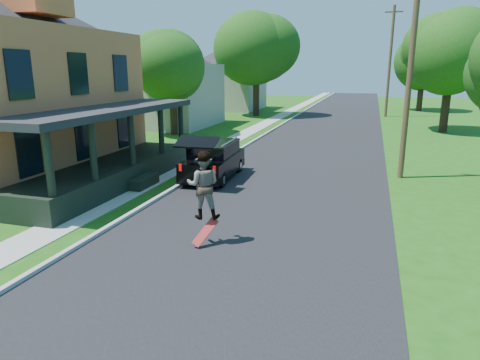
% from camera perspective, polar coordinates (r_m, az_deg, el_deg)
% --- Properties ---
extents(ground, '(140.00, 140.00, 0.00)m').
position_cam_1_polar(ground, '(10.27, -2.59, -11.90)').
color(ground, '#1C4E0F').
rests_on(ground, ground).
extents(street, '(8.00, 120.00, 0.02)m').
position_cam_1_polar(street, '(29.18, 10.66, 5.28)').
color(street, black).
rests_on(street, ground).
extents(curb, '(0.15, 120.00, 0.12)m').
position_cam_1_polar(curb, '(29.89, 2.89, 5.73)').
color(curb, '#A5A49F').
rests_on(curb, ground).
extents(sidewalk, '(1.30, 120.00, 0.03)m').
position_cam_1_polar(sidewalk, '(30.30, 0.03, 5.87)').
color(sidewalk, gray).
rests_on(sidewalk, ground).
extents(front_walk, '(6.50, 1.20, 0.03)m').
position_cam_1_polar(front_walk, '(19.87, -23.10, 0.05)').
color(front_walk, gray).
rests_on(front_walk, ground).
extents(neighbor_house_mid, '(12.78, 12.78, 8.30)m').
position_cam_1_polar(neighbor_house_mid, '(36.64, -10.31, 13.72)').
color(neighbor_house_mid, gray).
rests_on(neighbor_house_mid, ground).
extents(neighbor_house_far, '(12.78, 12.78, 8.30)m').
position_cam_1_polar(neighbor_house_far, '(51.41, -1.96, 14.11)').
color(neighbor_house_far, gray).
rests_on(neighbor_house_far, ground).
extents(black_suv, '(1.91, 4.56, 2.09)m').
position_cam_1_polar(black_suv, '(18.35, -3.55, 2.66)').
color(black_suv, black).
rests_on(black_suv, ground).
extents(skateboarder, '(1.03, 0.89, 1.82)m').
position_cam_1_polar(skateboarder, '(11.35, -4.92, -0.66)').
color(skateboarder, black).
rests_on(skateboarder, ground).
extents(skateboard, '(0.58, 0.62, 0.69)m').
position_cam_1_polar(skateboard, '(11.44, -4.65, -7.03)').
color(skateboard, '#9F100D').
rests_on(skateboard, ground).
extents(tree_left_mid, '(5.42, 5.28, 8.15)m').
position_cam_1_polar(tree_left_mid, '(31.29, -9.15, 15.68)').
color(tree_left_mid, black).
rests_on(tree_left_mid, ground).
extents(tree_left_far, '(9.02, 9.15, 10.81)m').
position_cam_1_polar(tree_left_far, '(43.75, 2.21, 17.59)').
color(tree_left_far, black).
rests_on(tree_left_far, ground).
extents(tree_right_mid, '(5.82, 5.74, 9.05)m').
position_cam_1_polar(tree_right_mid, '(35.52, 26.40, 15.52)').
color(tree_right_mid, black).
rests_on(tree_right_mid, ground).
extents(tree_right_far, '(7.95, 7.71, 9.53)m').
position_cam_1_polar(tree_right_far, '(52.85, 23.32, 15.12)').
color(tree_right_far, black).
rests_on(tree_right_far, ground).
extents(utility_pole_near, '(1.47, 0.26, 8.13)m').
position_cam_1_polar(utility_pole_near, '(19.36, 21.66, 12.44)').
color(utility_pole_near, brown).
rests_on(utility_pole_near, ground).
extents(utility_pole_far, '(1.65, 0.28, 10.43)m').
position_cam_1_polar(utility_pole_far, '(45.24, 19.37, 14.76)').
color(utility_pole_far, brown).
rests_on(utility_pole_far, ground).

